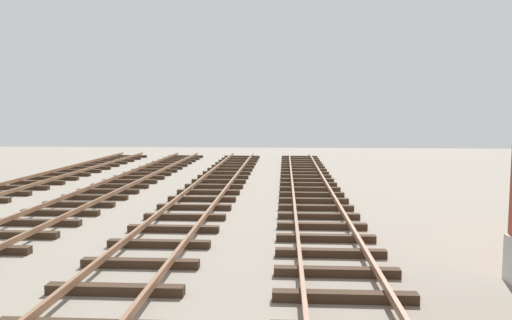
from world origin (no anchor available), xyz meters
The scene contains 0 objects.
Camera 1 is at (-0.14, -3.01, 3.27)m, focal length 34.79 mm.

